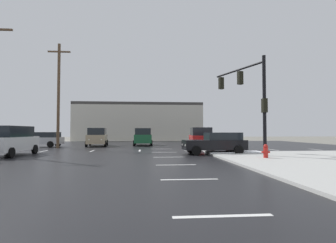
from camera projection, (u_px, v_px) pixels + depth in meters
ground_plane at (163, 151)px, 23.15m from camera, size 120.00×120.00×0.00m
road_asphalt at (163, 151)px, 23.15m from camera, size 44.00×44.00×0.02m
snow_strip_curbside at (234, 152)px, 19.59m from camera, size 4.00×1.60×0.06m
lane_markings at (179, 152)px, 21.88m from camera, size 36.15×36.15×0.01m
traffic_signal_mast at (249, 92)px, 18.43m from camera, size 1.90×5.17×6.45m
fire_hydrant at (266, 151)px, 15.59m from camera, size 0.48×0.26×0.79m
strip_building_background at (139, 122)px, 50.42m from camera, size 23.01×8.00×6.86m
sedan_black at (216, 143)px, 19.58m from camera, size 4.60×2.18×1.58m
suv_white at (10, 140)px, 18.27m from camera, size 2.33×4.90×2.03m
suv_red at (201, 137)px, 26.02m from camera, size 2.52×4.97×2.03m
suv_tan at (97, 137)px, 30.02m from camera, size 2.49×4.96×2.03m
suv_green at (143, 136)px, 31.73m from camera, size 2.17×4.84×2.03m
sedan_silver at (42, 139)px, 28.36m from camera, size 4.66×2.38×1.58m
utility_pole_far at (59, 93)px, 26.62m from camera, size 2.20×0.28×10.49m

